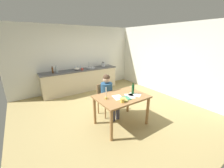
{
  "coord_description": "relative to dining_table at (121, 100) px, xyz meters",
  "views": [
    {
      "loc": [
        -2.03,
        -3.02,
        2.09
      ],
      "look_at": [
        0.08,
        0.08,
        0.85
      ],
      "focal_mm": 22.01,
      "sensor_mm": 36.0,
      "label": 1
    }
  ],
  "objects": [
    {
      "name": "kitchen_counter",
      "position": [
        0.12,
        2.86,
        -0.2
      ],
      "size": [
        3.11,
        0.64,
        0.9
      ],
      "color": "beige",
      "rests_on": "ground"
    },
    {
      "name": "paper_letter",
      "position": [
        0.17,
        -0.11,
        0.12
      ],
      "size": [
        0.32,
        0.36,
        0.0
      ],
      "primitive_type": "cube",
      "rotation": [
        0.0,
        0.0,
        -0.45
      ],
      "color": "white",
      "rests_on": "dining_table"
    },
    {
      "name": "wine_glass_by_kettle",
      "position": [
        0.07,
        3.01,
        0.36
      ],
      "size": [
        0.07,
        0.07,
        0.15
      ],
      "color": "silver",
      "rests_on": "kitchen_counter"
    },
    {
      "name": "book_magazine",
      "position": [
        0.01,
        -0.17,
        0.13
      ],
      "size": [
        0.19,
        0.24,
        0.02
      ],
      "primitive_type": "cube",
      "rotation": [
        0.0,
        0.0,
        -0.16
      ],
      "color": "#3C8563",
      "rests_on": "dining_table"
    },
    {
      "name": "wine_bottle_on_table",
      "position": [
        0.33,
        -0.04,
        0.24
      ],
      "size": [
        0.07,
        0.07,
        0.28
      ],
      "color": "#194C23",
      "rests_on": "dining_table"
    },
    {
      "name": "ground_plane",
      "position": [
        0.12,
        0.62,
        -0.67
      ],
      "size": [
        5.2,
        5.2,
        0.04
      ],
      "primitive_type": "cube",
      "color": "tan"
    },
    {
      "name": "book_cookery",
      "position": [
        -0.1,
        -0.21,
        0.13
      ],
      "size": [
        0.21,
        0.25,
        0.02
      ],
      "primitive_type": "cube",
      "rotation": [
        0.0,
        0.0,
        -0.37
      ],
      "color": "#AFAF4E",
      "rests_on": "dining_table"
    },
    {
      "name": "stovetop_kettle",
      "position": [
        1.19,
        2.86,
        0.35
      ],
      "size": [
        0.18,
        0.18,
        0.22
      ],
      "color": "#B7BABF",
      "rests_on": "kitchen_counter"
    },
    {
      "name": "person_seated",
      "position": [
        -0.04,
        0.53,
        0.03
      ],
      "size": [
        0.36,
        0.61,
        1.19
      ],
      "color": "navy",
      "rests_on": "ground"
    },
    {
      "name": "paper_bill",
      "position": [
        -0.12,
        -0.01,
        0.12
      ],
      "size": [
        0.27,
        0.34,
        0.0
      ],
      "primitive_type": "cube",
      "rotation": [
        0.0,
        0.0,
        -0.23
      ],
      "color": "white",
      "rests_on": "dining_table"
    },
    {
      "name": "bottle_oil",
      "position": [
        -0.96,
        2.81,
        0.36
      ],
      "size": [
        0.06,
        0.06,
        0.26
      ],
      "color": "#593319",
      "rests_on": "kitchen_counter"
    },
    {
      "name": "paper_envelope",
      "position": [
        0.32,
        -0.12,
        0.12
      ],
      "size": [
        0.34,
        0.36,
        0.0
      ],
      "primitive_type": "cube",
      "rotation": [
        0.0,
        0.0,
        0.58
      ],
      "color": "white",
      "rests_on": "dining_table"
    },
    {
      "name": "candlestick",
      "position": [
        -0.4,
        0.06,
        0.2
      ],
      "size": [
        0.06,
        0.06,
        0.29
      ],
      "color": "gold",
      "rests_on": "dining_table"
    },
    {
      "name": "wall_right",
      "position": [
        2.72,
        0.62,
        0.65
      ],
      "size": [
        0.12,
        5.2,
        2.6
      ],
      "primitive_type": "cube",
      "color": "silver",
      "rests_on": "ground"
    },
    {
      "name": "dining_table",
      "position": [
        0.0,
        0.0,
        0.0
      ],
      "size": [
        1.22,
        0.87,
        0.77
      ],
      "color": "#9E7042",
      "rests_on": "ground"
    },
    {
      "name": "mixing_bowl",
      "position": [
        -0.04,
        2.84,
        0.3
      ],
      "size": [
        0.22,
        0.22,
        0.1
      ],
      "primitive_type": "ellipsoid",
      "color": "white",
      "rests_on": "kitchen_counter"
    },
    {
      "name": "chair_at_table",
      "position": [
        -0.06,
        0.68,
        -0.15
      ],
      "size": [
        0.44,
        0.44,
        0.89
      ],
      "color": "#9E7042",
      "rests_on": "ground"
    },
    {
      "name": "wine_glass_back_left",
      "position": [
        -0.06,
        3.01,
        0.36
      ],
      "size": [
        0.07,
        0.07,
        0.15
      ],
      "color": "silver",
      "rests_on": "kitchen_counter"
    },
    {
      "name": "coffee_mug",
      "position": [
        -0.2,
        -0.28,
        0.16
      ],
      "size": [
        0.12,
        0.08,
        0.09
      ],
      "color": "#F2CC4C",
      "rests_on": "dining_table"
    },
    {
      "name": "sink_unit",
      "position": [
        0.58,
        2.86,
        0.27
      ],
      "size": [
        0.36,
        0.36,
        0.24
      ],
      "color": "#B2B7BC",
      "rests_on": "kitchen_counter"
    },
    {
      "name": "wine_glass_near_sink",
      "position": [
        0.18,
        3.01,
        0.36
      ],
      "size": [
        0.07,
        0.07,
        0.15
      ],
      "color": "silver",
      "rests_on": "kitchen_counter"
    },
    {
      "name": "wall_back",
      "position": [
        0.12,
        3.22,
        0.65
      ],
      "size": [
        5.2,
        0.12,
        2.6
      ],
      "primitive_type": "cube",
      "color": "silver",
      "rests_on": "ground"
    },
    {
      "name": "bottle_vinegar",
      "position": [
        -0.83,
        2.77,
        0.36
      ],
      "size": [
        0.08,
        0.08,
        0.27
      ],
      "color": "#8C999E",
      "rests_on": "kitchen_counter"
    },
    {
      "name": "teacup_on_counter",
      "position": [
        0.13,
        2.71,
        0.29
      ],
      "size": [
        0.12,
        0.08,
        0.09
      ],
      "color": "#D84C3F",
      "rests_on": "kitchen_counter"
    }
  ]
}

